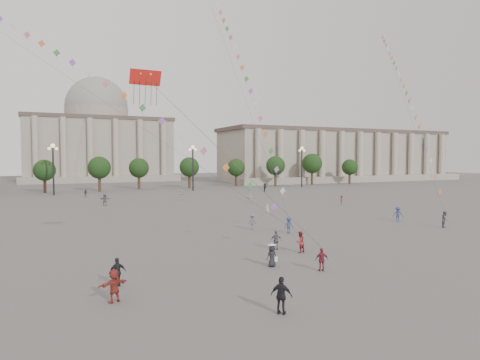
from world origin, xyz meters
name	(u,v)px	position (x,y,z in m)	size (l,w,h in m)	color
ground	(298,266)	(0.00, 0.00, 0.00)	(360.00, 360.00, 0.00)	#524F4D
hall_east	(338,156)	(75.00, 93.89, 8.43)	(84.00, 26.22, 17.20)	gray
hall_central	(98,139)	(0.00, 129.22, 14.23)	(48.30, 34.30, 35.50)	gray
tree_row	(122,168)	(0.00, 78.00, 5.39)	(137.12, 5.12, 8.00)	#3A291D
lamp_post_mid_west	(53,160)	(-15.00, 70.00, 7.35)	(2.00, 0.90, 10.65)	#262628
lamp_post_mid_east	(193,159)	(15.00, 70.00, 7.35)	(2.00, 0.90, 10.65)	#262628
lamp_post_far_east	(302,159)	(45.00, 70.00, 7.35)	(2.00, 0.90, 10.65)	#262628
person_crowd_0	(85,193)	(-9.37, 63.36, 0.76)	(0.89, 0.37, 1.52)	navy
person_crowd_4	(181,195)	(6.08, 49.66, 0.97)	(1.79, 0.57, 1.93)	beige
person_crowd_6	(252,222)	(3.87, 15.37, 0.87)	(1.13, 0.65, 1.74)	slate
person_crowd_7	(250,198)	(15.79, 40.64, 0.81)	(1.51, 0.48, 1.63)	silver
person_crowd_8	(342,200)	(27.91, 31.12, 0.79)	(1.02, 0.59, 1.58)	maroon
person_crowd_9	(265,187)	(29.26, 60.91, 0.95)	(1.76, 0.56, 1.90)	#222227
person_crowd_12	(105,200)	(-7.72, 46.23, 0.97)	(1.80, 0.57, 1.94)	slate
person_crowd_13	(267,210)	(10.73, 24.84, 0.75)	(0.55, 0.36, 1.50)	silver
person_crowd_14	(398,214)	(22.49, 13.29, 0.91)	(1.18, 0.68, 1.82)	navy
tourist_0	(322,260)	(0.79, -1.74, 0.79)	(0.93, 0.39, 1.59)	maroon
tourist_1	(282,296)	(-5.74, -7.62, 0.94)	(1.10, 0.46, 1.87)	black
tourist_2	(114,286)	(-13.04, -2.36, 0.90)	(1.66, 0.53, 1.79)	#993329
tourist_3	(276,240)	(1.29, 5.52, 0.80)	(0.94, 0.39, 1.60)	#5D5C61
tourist_4	(117,272)	(-12.46, 0.43, 0.87)	(1.02, 0.43, 1.75)	black
kite_flyer_0	(300,242)	(2.55, 3.78, 0.87)	(0.85, 0.66, 1.75)	maroon
kite_flyer_1	(289,225)	(6.29, 11.79, 0.85)	(1.09, 0.63, 1.69)	navy
kite_flyer_2	(445,219)	(24.06, 7.87, 0.91)	(0.88, 0.69, 1.82)	#59585C
hat_person	(272,255)	(-1.74, 0.72, 0.82)	(0.75, 0.60, 1.69)	black
dragon_kite	(147,89)	(-9.65, 4.60, 12.60)	(6.39, 3.51, 17.05)	red
kite_train_west	(42,49)	(-16.37, 26.32, 19.64)	(35.81, 41.98, 65.48)	#3F3F3F
kite_train_mid	(217,11)	(7.65, 35.16, 29.79)	(3.32, 44.17, 68.46)	#3F3F3F
kite_train_east	(404,89)	(35.51, 25.68, 18.55)	(21.63, 32.75, 50.73)	#3F3F3F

